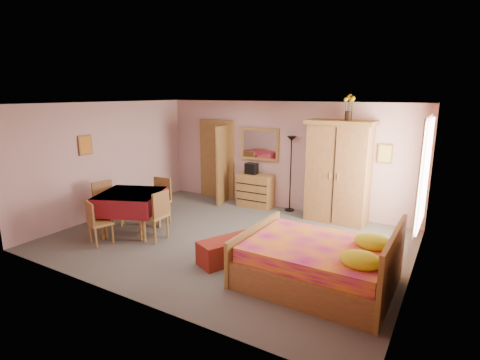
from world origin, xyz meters
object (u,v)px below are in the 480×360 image
Objects in this scene: bed at (317,251)px; chair_north at (157,202)px; wall_mirror at (260,144)px; floor_lamp at (291,174)px; chest_of_drawers at (255,190)px; stereo at (251,169)px; chair_west at (108,205)px; bench at (233,249)px; dining_table at (132,213)px; chair_south at (101,222)px; sunflower_vase at (349,107)px; chair_east at (153,215)px; wardrobe at (338,172)px.

bed reaches higher than chair_north.
floor_lamp is at bearing -9.14° from wall_mirror.
wall_mirror is 1.10m from floor_lamp.
chest_of_drawers is 3.00× the size of stereo.
floor_lamp is 1.87× the size of chair_west.
floor_lamp reaches higher than chest_of_drawers.
wall_mirror is 0.56× the size of floor_lamp.
bench is 1.03× the size of dining_table.
wall_mirror is 1.20× the size of chair_south.
wall_mirror reaches higher than stereo.
sunflower_vase reaches higher than bed.
chair_north reaches higher than bench.
chair_south is at bearing -120.92° from floor_lamp.
wall_mirror is 3.62m from bench.
chair_east is (-2.85, -2.92, -2.01)m from sunflower_vase.
sunflower_vase is at bearing 70.43° from bench.
wardrobe reaches higher than chair_north.
bench is 1.22× the size of chair_east.
floor_lamp reaches higher than bench.
bench is 1.83m from chair_east.
chest_of_drawers is at bearing 159.36° from chair_west.
chair_west is (-0.68, -0.02, 0.06)m from dining_table.
sunflower_vase reaches higher than chair_north.
bed is at bearing -92.26° from chair_east.
chair_north is (-3.41, -2.22, -2.00)m from sunflower_vase.
chair_south is at bearing 81.51° from chair_north.
sunflower_vase is (2.31, 0.01, 1.54)m from stereo.
bed is (1.76, -3.09, -0.40)m from floor_lamp.
chest_of_drawers is at bearing 132.18° from bed.
bed is at bearing 165.95° from chair_north.
wardrobe reaches higher than chest_of_drawers.
wall_mirror is 1.04× the size of chair_east.
chest_of_drawers is 3.85m from chair_south.
sunflower_vase is 0.55× the size of chair_east.
wardrobe is 2.27× the size of chair_east.
chair_north is 0.90m from chair_east.
stereo is 3.00m from chair_east.
floor_lamp is at bearing 150.13° from chair_west.
floor_lamp is 3.37× the size of sunflower_vase.
wall_mirror is 0.64m from stereo.
chair_north is at bearing 146.19° from chair_west.
wall_mirror is at bearing 130.25° from bed.
stereo is at bearing -11.98° from chair_east.
wardrobe reaches higher than dining_table.
floor_lamp is 0.83× the size of bed.
chest_of_drawers is at bearing 66.15° from dining_table.
wall_mirror is 1.05× the size of chair_west.
chest_of_drawers is 0.73× the size of bench.
chair_west reaches higher than dining_table.
dining_table is (-1.28, -3.10, -1.13)m from wall_mirror.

